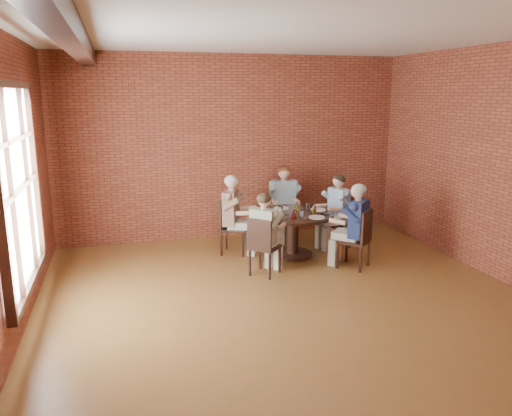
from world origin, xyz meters
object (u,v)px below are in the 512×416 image
object	(u,v)px
chair_c	(229,224)
diner_e	(355,226)
smartphone	(325,214)
diner_b	(284,203)
dining_table	(293,226)
chair_d	(263,244)
diner_a	(336,211)
diner_c	(234,215)
chair_b	(283,211)
chair_e	(359,237)
chair_a	(339,219)
diner_d	(265,234)

from	to	relation	value
chair_c	diner_e	bearing A→B (deg)	-100.65
smartphone	diner_b	bearing A→B (deg)	82.81
dining_table	chair_d	world-z (taller)	chair_d
diner_a	diner_c	xyz separation A→B (m)	(-1.82, 0.14, 0.02)
chair_b	chair_e	world-z (taller)	chair_b
dining_table	diner_c	distance (m)	1.01
chair_c	chair_e	xyz separation A→B (m)	(1.79, -1.31, -0.00)
chair_a	diner_c	bearing A→B (deg)	-110.81
diner_b	dining_table	bearing A→B (deg)	-90.00
diner_b	diner_d	xyz separation A→B (m)	(-0.88, -1.70, -0.06)
diner_b	diner_c	bearing A→B (deg)	-142.37
chair_d	diner_c	bearing A→B (deg)	-38.18
chair_b	diner_e	size ratio (longest dim) A/B	0.72
chair_b	diner_e	xyz separation A→B (m)	(0.55, -1.86, 0.15)
diner_c	smartphone	xyz separation A→B (m)	(1.39, -0.65, 0.08)
dining_table	smartphone	world-z (taller)	smartphone
diner_a	smartphone	bearing A→B (deg)	-58.30
diner_a	diner_d	xyz separation A→B (m)	(-1.61, -1.00, -0.02)
diner_e	chair_d	bearing A→B (deg)	-44.02
chair_d	diner_e	distance (m)	1.50
diner_a	chair_b	bearing A→B (deg)	-155.06
diner_e	chair_c	bearing A→B (deg)	-79.23
chair_b	chair_d	size ratio (longest dim) A/B	1.07
chair_a	chair_d	xyz separation A→B (m)	(-1.75, -1.08, -0.01)
chair_d	chair_e	size ratio (longest dim) A/B	0.95
chair_d	chair_c	bearing A→B (deg)	-34.78
chair_b	smartphone	xyz separation A→B (m)	(0.28, -1.30, 0.23)
chair_a	diner_d	xyz separation A→B (m)	(-1.69, -1.02, 0.13)
diner_a	chair_e	size ratio (longest dim) A/B	1.38
diner_a	chair_d	bearing A→B (deg)	-75.05
diner_d	chair_e	size ratio (longest dim) A/B	1.34
smartphone	chair_e	bearing A→B (deg)	-83.76
diner_b	diner_e	bearing A→B (deg)	-62.13
chair_c	diner_d	xyz separation A→B (m)	(0.29, -1.18, 0.12)
chair_e	smartphone	world-z (taller)	chair_e
dining_table	chair_d	bearing A→B (deg)	-134.36
chair_e	diner_c	bearing A→B (deg)	-80.11
dining_table	chair_e	distance (m)	1.17
chair_e	diner_e	distance (m)	0.18
diner_d	diner_e	bearing A→B (deg)	-138.39
diner_e	chair_a	bearing A→B (deg)	-146.48
diner_c	chair_e	bearing A→B (deg)	-101.52
diner_c	diner_d	distance (m)	1.16
chair_b	chair_e	xyz separation A→B (m)	(0.61, -1.93, -0.01)
dining_table	smartphone	bearing A→B (deg)	-24.68
diner_b	chair_d	distance (m)	2.00
chair_c	chair_e	bearing A→B (deg)	-101.07
dining_table	diner_b	world-z (taller)	diner_b
chair_c	diner_c	bearing A→B (deg)	-90.00
chair_a	diner_e	size ratio (longest dim) A/B	0.69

